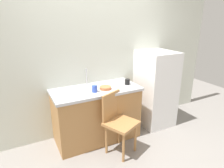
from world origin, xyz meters
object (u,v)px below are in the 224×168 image
object	(u,v)px
terracotta_bowl	(105,88)
cup_black	(127,82)
refrigerator	(155,89)
cup_blue	(95,89)
chair	(118,120)

from	to	relation	value
terracotta_bowl	cup_black	xyz separation A→B (m)	(0.41, 0.04, 0.02)
refrigerator	cup_blue	world-z (taller)	refrigerator
refrigerator	cup_blue	bearing A→B (deg)	-174.84
refrigerator	terracotta_bowl	world-z (taller)	refrigerator
refrigerator	terracotta_bowl	bearing A→B (deg)	-175.85
chair	cup_black	distance (m)	0.68
terracotta_bowl	cup_blue	world-z (taller)	cup_blue
cup_blue	cup_black	bearing A→B (deg)	6.87
chair	cup_blue	size ratio (longest dim) A/B	8.89
refrigerator	cup_black	distance (m)	0.66
terracotta_bowl	refrigerator	bearing A→B (deg)	4.15
cup_blue	terracotta_bowl	bearing A→B (deg)	10.53
cup_black	cup_blue	size ratio (longest dim) A/B	0.89
chair	terracotta_bowl	xyz separation A→B (m)	(-0.02, 0.36, 0.38)
chair	cup_black	xyz separation A→B (m)	(0.39, 0.40, 0.40)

